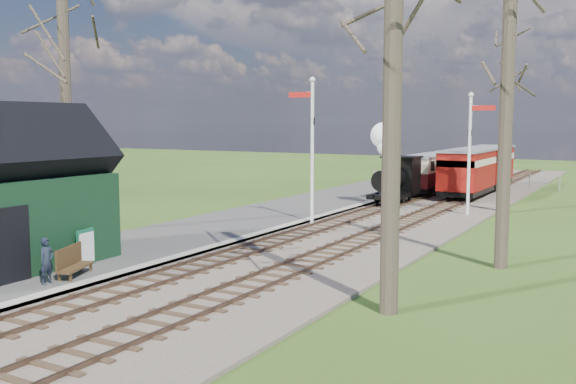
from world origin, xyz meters
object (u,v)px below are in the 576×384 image
(locomotive, at_px, (394,169))
(coach, at_px, (429,171))
(sign_board, at_px, (86,248))
(bench, at_px, (72,262))
(semaphore_near, at_px, (311,140))
(red_carriage_b, at_px, (489,166))
(person, at_px, (47,261))
(semaphore_far, at_px, (471,144))
(station_shed, at_px, (4,197))
(red_carriage_a, at_px, (467,172))

(locomotive, distance_m, coach, 6.08)
(sign_board, height_order, bench, sign_board)
(semaphore_near, height_order, sign_board, semaphore_near)
(red_carriage_b, relative_size, person, 4.38)
(locomotive, relative_size, red_carriage_b, 0.78)
(locomotive, xyz_separation_m, red_carriage_b, (2.61, 10.21, -0.37))
(semaphore_far, height_order, person, semaphore_far)
(semaphore_near, bearing_deg, semaphore_far, 49.40)
(sign_board, bearing_deg, locomotive, 81.93)
(station_shed, distance_m, semaphore_near, 12.58)
(station_shed, distance_m, coach, 26.28)
(coach, height_order, red_carriage_a, red_carriage_a)
(semaphore_far, xyz_separation_m, red_carriage_a, (-1.77, 6.55, -1.79))
(red_carriage_a, distance_m, person, 25.55)
(locomotive, relative_size, bench, 2.81)
(person, bearing_deg, semaphore_far, -23.19)
(semaphore_near, xyz_separation_m, locomotive, (0.76, 7.85, -1.69))
(semaphore_far, xyz_separation_m, bench, (-6.41, -17.64, -2.77))
(coach, bearing_deg, semaphore_far, -61.05)
(semaphore_near, distance_m, coach, 14.10)
(red_carriage_a, distance_m, bench, 24.66)
(coach, distance_m, red_carriage_b, 4.90)
(coach, bearing_deg, sign_board, -96.12)
(sign_board, height_order, person, person)
(semaphore_far, bearing_deg, semaphore_near, -130.60)
(bench, bearing_deg, coach, 85.44)
(semaphore_far, relative_size, red_carriage_b, 1.07)
(station_shed, xyz_separation_m, semaphore_far, (8.67, 18.00, 1.08))
(locomotive, relative_size, red_carriage_a, 0.78)
(station_shed, bearing_deg, semaphore_far, 64.28)
(semaphore_far, height_order, sign_board, semaphore_far)
(coach, bearing_deg, station_shed, -99.42)
(station_shed, height_order, person, station_shed)
(semaphore_near, height_order, red_carriage_b, semaphore_near)
(semaphore_far, bearing_deg, red_carriage_a, 105.14)
(station_shed, distance_m, red_carriage_b, 30.85)
(semaphore_far, height_order, coach, semaphore_far)
(coach, height_order, sign_board, coach)
(semaphore_near, bearing_deg, sign_board, -99.94)
(coach, relative_size, red_carriage_b, 1.24)
(red_carriage_a, relative_size, red_carriage_b, 1.00)
(locomotive, distance_m, person, 20.55)
(semaphore_near, xyz_separation_m, person, (-1.14, -12.58, -2.81))
(semaphore_far, bearing_deg, locomotive, 157.15)
(semaphore_near, relative_size, coach, 0.94)
(locomotive, relative_size, coach, 0.62)
(sign_board, bearing_deg, semaphore_near, 80.06)
(semaphore_near, relative_size, semaphore_far, 1.09)
(sign_board, xyz_separation_m, person, (0.72, -1.99, 0.07))
(red_carriage_b, xyz_separation_m, person, (-4.51, -30.64, -0.75))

